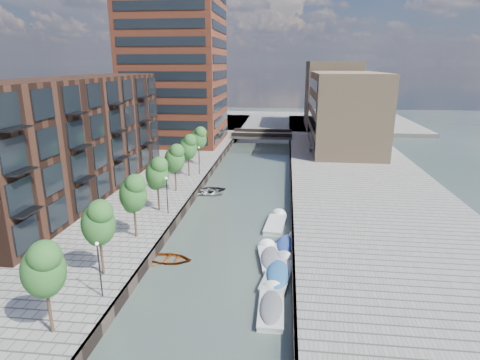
% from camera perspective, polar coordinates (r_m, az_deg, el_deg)
% --- Properties ---
extents(water, '(300.00, 300.00, 0.00)m').
position_cam_1_polar(water, '(57.92, 1.21, -0.36)').
color(water, '#38473F').
rests_on(water, ground).
extents(quay_left, '(60.00, 140.00, 1.00)m').
position_cam_1_polar(quay_left, '(70.73, -29.24, 1.03)').
color(quay_left, gray).
rests_on(quay_left, ground).
extents(quay_right, '(20.00, 140.00, 1.00)m').
position_cam_1_polar(quay_right, '(58.57, 17.00, -0.39)').
color(quay_right, gray).
rests_on(quay_right, ground).
extents(quay_wall_left, '(0.25, 140.00, 1.00)m').
position_cam_1_polar(quay_wall_left, '(58.63, -4.73, 0.30)').
color(quay_wall_left, '#332823').
rests_on(quay_wall_left, ground).
extents(quay_wall_right, '(0.25, 140.00, 1.00)m').
position_cam_1_polar(quay_wall_right, '(57.56, 7.27, -0.08)').
color(quay_wall_right, '#332823').
rests_on(quay_wall_right, ground).
extents(far_closure, '(80.00, 40.00, 1.00)m').
position_cam_1_polar(far_closure, '(116.48, 4.02, 8.32)').
color(far_closure, gray).
rests_on(far_closure, ground).
extents(apartment_block, '(8.00, 38.00, 14.00)m').
position_cam_1_polar(apartment_block, '(52.46, -22.27, 5.65)').
color(apartment_block, black).
rests_on(apartment_block, quay_left).
extents(tower, '(18.00, 18.00, 30.00)m').
position_cam_1_polar(tower, '(83.24, -9.20, 15.69)').
color(tower, brown).
rests_on(tower, quay_left).
extents(tan_block_near, '(12.00, 25.00, 14.00)m').
position_cam_1_polar(tan_block_near, '(78.49, 14.69, 9.49)').
color(tan_block_near, '#95795B').
rests_on(tan_block_near, quay_right).
extents(tan_block_far, '(12.00, 20.00, 16.00)m').
position_cam_1_polar(tan_block_far, '(104.10, 12.81, 11.72)').
color(tan_block_far, '#95795B').
rests_on(tan_block_far, quay_right).
extents(bridge, '(13.00, 6.00, 1.30)m').
position_cam_1_polar(bridge, '(88.71, 3.17, 6.40)').
color(bridge, gray).
rests_on(bridge, ground).
extents(tree_0, '(2.50, 2.50, 5.95)m').
position_cam_1_polar(tree_0, '(26.14, -26.20, -11.11)').
color(tree_0, '#382619').
rests_on(tree_0, quay_left).
extents(tree_1, '(2.50, 2.50, 5.95)m').
position_cam_1_polar(tree_1, '(31.65, -19.53, -5.59)').
color(tree_1, '#382619').
rests_on(tree_1, quay_left).
extents(tree_2, '(2.50, 2.50, 5.95)m').
position_cam_1_polar(tree_2, '(37.66, -14.98, -1.72)').
color(tree_2, '#382619').
rests_on(tree_2, quay_left).
extents(tree_3, '(2.50, 2.50, 5.95)m').
position_cam_1_polar(tree_3, '(43.97, -11.72, 1.07)').
color(tree_3, '#382619').
rests_on(tree_3, quay_left).
extents(tree_4, '(2.50, 2.50, 5.95)m').
position_cam_1_polar(tree_4, '(50.45, -9.29, 3.15)').
color(tree_4, '#382619').
rests_on(tree_4, quay_left).
extents(tree_5, '(2.50, 2.50, 5.95)m').
position_cam_1_polar(tree_5, '(57.06, -7.41, 4.75)').
color(tree_5, '#382619').
rests_on(tree_5, quay_left).
extents(tree_6, '(2.50, 2.50, 5.95)m').
position_cam_1_polar(tree_6, '(63.75, -5.91, 6.01)').
color(tree_6, '#382619').
rests_on(tree_6, quay_left).
extents(lamp_0, '(0.24, 0.24, 4.12)m').
position_cam_1_polar(lamp_0, '(29.39, -19.41, -11.15)').
color(lamp_0, black).
rests_on(lamp_0, quay_left).
extents(lamp_1, '(0.24, 0.24, 4.12)m').
position_cam_1_polar(lamp_1, '(43.17, -10.35, -1.62)').
color(lamp_1, black).
rests_on(lamp_1, quay_left).
extents(lamp_2, '(0.24, 0.24, 4.12)m').
position_cam_1_polar(lamp_2, '(58.10, -5.86, 3.20)').
color(lamp_2, black).
rests_on(lamp_2, quay_left).
extents(sloop_2, '(4.10, 3.00, 0.83)m').
position_cam_1_polar(sloop_2, '(36.21, -9.99, -11.26)').
color(sloop_2, '#79330D').
rests_on(sloop_2, ground).
extents(sloop_3, '(5.08, 4.10, 0.93)m').
position_cam_1_polar(sloop_3, '(52.82, -4.69, -2.08)').
color(sloop_3, beige).
rests_on(sloop_3, ground).
extents(sloop_4, '(4.79, 4.02, 0.85)m').
position_cam_1_polar(sloop_4, '(54.15, -4.15, -1.60)').
color(sloop_4, black).
rests_on(sloop_4, ground).
extents(motorboat_0, '(2.86, 5.93, 1.90)m').
position_cam_1_polar(motorboat_0, '(33.47, 5.55, -13.07)').
color(motorboat_0, '#B7B7B5').
rests_on(motorboat_0, ground).
extents(motorboat_1, '(1.81, 5.06, 1.68)m').
position_cam_1_polar(motorboat_1, '(29.58, 4.46, -17.41)').
color(motorboat_1, silver).
rests_on(motorboat_1, ground).
extents(motorboat_2, '(2.40, 5.59, 1.81)m').
position_cam_1_polar(motorboat_2, '(43.33, 5.16, -6.15)').
color(motorboat_2, white).
rests_on(motorboat_2, ground).
extents(motorboat_3, '(3.61, 5.21, 1.65)m').
position_cam_1_polar(motorboat_3, '(38.29, 6.73, -9.18)').
color(motorboat_3, white).
rests_on(motorboat_3, ground).
extents(motorboat_4, '(2.53, 5.33, 1.70)m').
position_cam_1_polar(motorboat_4, '(35.92, 4.23, -10.90)').
color(motorboat_4, white).
rests_on(motorboat_4, ground).
extents(car, '(2.27, 4.55, 1.49)m').
position_cam_1_polar(car, '(75.75, 10.58, 4.71)').
color(car, '#A3A6A8').
rests_on(car, quay_right).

